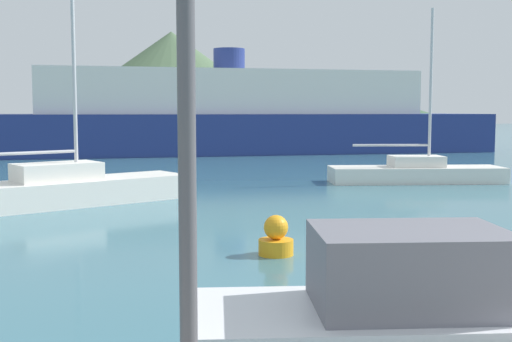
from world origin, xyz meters
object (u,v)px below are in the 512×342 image
(ferry_distant, at_px, (229,117))
(buoy_marker, at_px, (276,239))
(sailboat_inner, at_px, (58,189))
(sailboat_middle, at_px, (416,172))
(motorboat_near, at_px, (494,330))

(ferry_distant, bearing_deg, buoy_marker, -98.96)
(sailboat_inner, distance_m, sailboat_middle, 14.45)
(motorboat_near, height_order, ferry_distant, ferry_distant)
(sailboat_inner, height_order, ferry_distant, sailboat_inner)
(sailboat_middle, xyz_separation_m, ferry_distant, (-1.88, 21.39, 2.10))
(sailboat_inner, distance_m, buoy_marker, 9.55)
(sailboat_inner, bearing_deg, buoy_marker, -85.00)
(motorboat_near, bearing_deg, ferry_distant, 93.25)
(sailboat_middle, bearing_deg, ferry_distant, 110.43)
(motorboat_near, distance_m, buoy_marker, 6.40)
(sailboat_inner, bearing_deg, sailboat_middle, -11.67)
(motorboat_near, xyz_separation_m, sailboat_middle, (9.94, 17.21, -0.07))
(motorboat_near, distance_m, sailboat_middle, 19.87)
(sailboat_inner, relative_size, ferry_distant, 0.28)
(sailboat_inner, bearing_deg, motorboat_near, -94.23)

